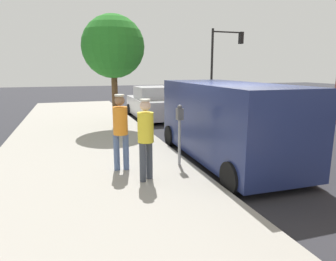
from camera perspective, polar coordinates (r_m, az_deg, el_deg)
name	(u,v)px	position (r m, az deg, el deg)	size (l,w,h in m)	color
ground_plane	(225,164)	(8.25, 10.81, -6.30)	(80.00, 80.00, 0.00)	#2D2D33
sidewalk_slab	(92,176)	(7.26, -14.38, -8.37)	(5.00, 32.00, 0.15)	#9E998E
parking_meter_near	(180,125)	(7.32, 2.23, 1.15)	(0.14, 0.18, 1.52)	gray
pedestrian_in_yellow	(146,134)	(6.31, -4.28, -0.73)	(0.34, 0.34, 1.76)	#383D47
pedestrian_in_orange	(120,127)	(7.03, -9.07, 0.66)	(0.36, 0.34, 1.80)	#4C608C
parked_van	(226,120)	(8.28, 11.11, 1.99)	(2.21, 5.24, 2.15)	navy
parked_sedan_behind	(152,104)	(15.37, -3.06, 5.05)	(1.98, 4.42, 1.65)	#BCBCC1
traffic_light_corner	(223,54)	(21.64, 10.48, 14.13)	(2.48, 0.42, 5.20)	black
street_tree	(113,47)	(12.33, -10.44, 15.42)	(2.46, 2.46, 4.46)	brown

